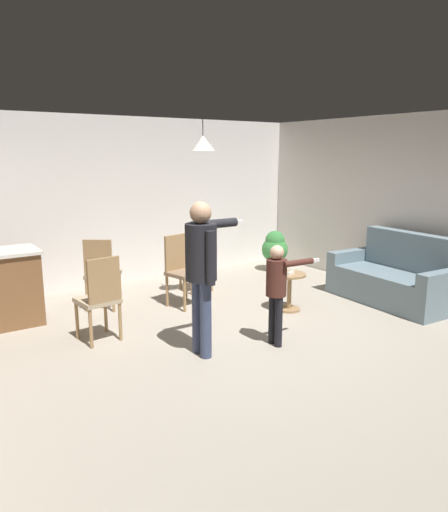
{
  "coord_description": "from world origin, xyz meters",
  "views": [
    {
      "loc": [
        -3.25,
        -4.29,
        2.12
      ],
      "look_at": [
        -0.3,
        0.03,
        1.0
      ],
      "focal_mm": 33.88,
      "sensor_mm": 36.0,
      "label": 1
    }
  ],
  "objects_px": {
    "dining_chair_by_counter": "(101,271)",
    "person_child": "(277,284)",
    "side_table_by_couch": "(289,287)",
    "dining_chair_spare": "(100,296)",
    "couch_floral": "(394,279)",
    "dining_chair_centre_back": "(198,257)",
    "spare_remote_on_table": "(291,273)",
    "dining_chair_near_wall": "(181,268)",
    "potted_plant_corner": "(275,249)",
    "person_adult": "(202,262)"
  },
  "relations": [
    {
      "from": "dining_chair_by_counter",
      "to": "person_child",
      "type": "bearing_deg",
      "value": -26.53
    },
    {
      "from": "side_table_by_couch",
      "to": "dining_chair_spare",
      "type": "bearing_deg",
      "value": 171.9
    },
    {
      "from": "couch_floral",
      "to": "dining_chair_centre_back",
      "type": "height_order",
      "value": "same"
    },
    {
      "from": "person_child",
      "to": "dining_chair_centre_back",
      "type": "xyz_separation_m",
      "value": [
        0.4,
        2.33,
        -0.16
      ]
    },
    {
      "from": "couch_floral",
      "to": "dining_chair_by_counter",
      "type": "height_order",
      "value": "same"
    },
    {
      "from": "couch_floral",
      "to": "dining_chair_spare",
      "type": "bearing_deg",
      "value": 80.93
    },
    {
      "from": "person_child",
      "to": "dining_chair_by_counter",
      "type": "height_order",
      "value": "person_child"
    },
    {
      "from": "spare_remote_on_table",
      "to": "dining_chair_near_wall",
      "type": "bearing_deg",
      "value": 135.29
    },
    {
      "from": "side_table_by_couch",
      "to": "dining_chair_centre_back",
      "type": "relative_size",
      "value": 0.52
    },
    {
      "from": "couch_floral",
      "to": "dining_chair_spare",
      "type": "relative_size",
      "value": 1.85
    },
    {
      "from": "dining_chair_near_wall",
      "to": "potted_plant_corner",
      "type": "relative_size",
      "value": 1.36
    },
    {
      "from": "couch_floral",
      "to": "person_child",
      "type": "bearing_deg",
      "value": 100.13
    },
    {
      "from": "person_child",
      "to": "dining_chair_near_wall",
      "type": "relative_size",
      "value": 1.14
    },
    {
      "from": "dining_chair_centre_back",
      "to": "potted_plant_corner",
      "type": "xyz_separation_m",
      "value": [
        1.89,
        0.4,
        -0.14
      ]
    },
    {
      "from": "person_child",
      "to": "dining_chair_centre_back",
      "type": "height_order",
      "value": "person_child"
    },
    {
      "from": "person_child",
      "to": "spare_remote_on_table",
      "type": "bearing_deg",
      "value": 134.46
    },
    {
      "from": "dining_chair_spare",
      "to": "spare_remote_on_table",
      "type": "distance_m",
      "value": 2.54
    },
    {
      "from": "dining_chair_near_wall",
      "to": "dining_chair_spare",
      "type": "xyz_separation_m",
      "value": [
        -1.43,
        -0.68,
        0.0
      ]
    },
    {
      "from": "dining_chair_by_counter",
      "to": "dining_chair_spare",
      "type": "relative_size",
      "value": 1.0
    },
    {
      "from": "side_table_by_couch",
      "to": "person_child",
      "type": "relative_size",
      "value": 0.46
    },
    {
      "from": "person_child",
      "to": "dining_chair_spare",
      "type": "bearing_deg",
      "value": -123.24
    },
    {
      "from": "dining_chair_by_counter",
      "to": "dining_chair_centre_back",
      "type": "height_order",
      "value": "same"
    },
    {
      "from": "person_child",
      "to": "dining_chair_by_counter",
      "type": "bearing_deg",
      "value": -149.69
    },
    {
      "from": "person_child",
      "to": "dining_chair_centre_back",
      "type": "distance_m",
      "value": 2.37
    },
    {
      "from": "couch_floral",
      "to": "potted_plant_corner",
      "type": "bearing_deg",
      "value": 7.68
    },
    {
      "from": "dining_chair_by_counter",
      "to": "spare_remote_on_table",
      "type": "bearing_deg",
      "value": 0.86
    },
    {
      "from": "dining_chair_by_counter",
      "to": "dining_chair_near_wall",
      "type": "bearing_deg",
      "value": 13.02
    },
    {
      "from": "dining_chair_centre_back",
      "to": "spare_remote_on_table",
      "type": "relative_size",
      "value": 7.69
    },
    {
      "from": "person_child",
      "to": "dining_chair_near_wall",
      "type": "distance_m",
      "value": 1.88
    },
    {
      "from": "person_adult",
      "to": "dining_chair_spare",
      "type": "xyz_separation_m",
      "value": [
        -0.77,
        0.96,
        -0.47
      ]
    },
    {
      "from": "couch_floral",
      "to": "dining_chair_near_wall",
      "type": "relative_size",
      "value": 1.85
    },
    {
      "from": "dining_chair_centre_back",
      "to": "spare_remote_on_table",
      "type": "height_order",
      "value": "dining_chair_centre_back"
    },
    {
      "from": "dining_chair_near_wall",
      "to": "dining_chair_spare",
      "type": "distance_m",
      "value": 1.58
    },
    {
      "from": "side_table_by_couch",
      "to": "dining_chair_spare",
      "type": "relative_size",
      "value": 0.52
    },
    {
      "from": "dining_chair_near_wall",
      "to": "spare_remote_on_table",
      "type": "xyz_separation_m",
      "value": [
        1.08,
        -1.07,
        -0.01
      ]
    },
    {
      "from": "person_child",
      "to": "dining_chair_centre_back",
      "type": "bearing_deg",
      "value": 173.94
    },
    {
      "from": "dining_chair_by_counter",
      "to": "dining_chair_centre_back",
      "type": "bearing_deg",
      "value": 37.66
    },
    {
      "from": "side_table_by_couch",
      "to": "person_adult",
      "type": "relative_size",
      "value": 0.32
    },
    {
      "from": "couch_floral",
      "to": "side_table_by_couch",
      "type": "xyz_separation_m",
      "value": [
        -1.52,
        0.55,
        -0.0
      ]
    },
    {
      "from": "couch_floral",
      "to": "spare_remote_on_table",
      "type": "xyz_separation_m",
      "value": [
        -1.54,
        0.52,
        0.21
      ]
    },
    {
      "from": "dining_chair_by_counter",
      "to": "potted_plant_corner",
      "type": "bearing_deg",
      "value": 43.85
    },
    {
      "from": "couch_floral",
      "to": "spare_remote_on_table",
      "type": "distance_m",
      "value": 1.64
    },
    {
      "from": "person_adult",
      "to": "dining_chair_near_wall",
      "type": "distance_m",
      "value": 1.83
    },
    {
      "from": "dining_chair_by_counter",
      "to": "dining_chair_centre_back",
      "type": "relative_size",
      "value": 1.0
    },
    {
      "from": "dining_chair_centre_back",
      "to": "dining_chair_by_counter",
      "type": "bearing_deg",
      "value": -178.43
    },
    {
      "from": "person_adult",
      "to": "potted_plant_corner",
      "type": "xyz_separation_m",
      "value": [
        3.11,
        2.5,
        -0.61
      ]
    },
    {
      "from": "dining_chair_by_counter",
      "to": "side_table_by_couch",
      "type": "bearing_deg",
      "value": 1.71
    },
    {
      "from": "couch_floral",
      "to": "side_table_by_couch",
      "type": "distance_m",
      "value": 1.62
    },
    {
      "from": "dining_chair_by_counter",
      "to": "spare_remote_on_table",
      "type": "height_order",
      "value": "dining_chair_by_counter"
    },
    {
      "from": "side_table_by_couch",
      "to": "person_adult",
      "type": "height_order",
      "value": "person_adult"
    }
  ]
}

